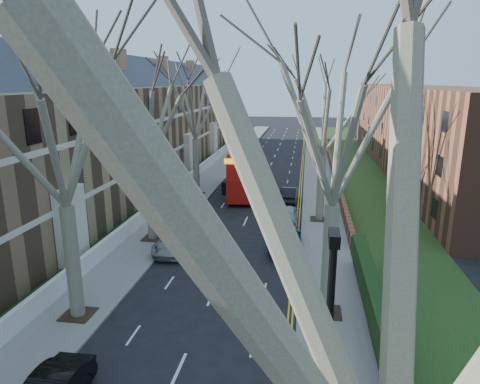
% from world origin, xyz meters
% --- Properties ---
extents(pavement_left, '(3.00, 102.00, 0.12)m').
position_xyz_m(pavement_left, '(-6.00, 39.00, 0.06)').
color(pavement_left, slate).
rests_on(pavement_left, ground).
extents(pavement_right, '(3.00, 102.00, 0.12)m').
position_xyz_m(pavement_right, '(6.00, 39.00, 0.06)').
color(pavement_right, slate).
rests_on(pavement_right, ground).
extents(terrace_left, '(9.70, 78.00, 13.60)m').
position_xyz_m(terrace_left, '(-13.65, 31.00, 5.53)').
color(terrace_left, brown).
rests_on(terrace_left, ground).
extents(flats_right, '(13.97, 54.00, 10.00)m').
position_xyz_m(flats_right, '(17.46, 43.00, 4.98)').
color(flats_right, brown).
rests_on(flats_right, ground).
extents(front_wall_left, '(0.30, 78.00, 1.00)m').
position_xyz_m(front_wall_left, '(-7.65, 31.00, 0.62)').
color(front_wall_left, white).
rests_on(front_wall_left, ground).
extents(grass_verge_right, '(6.00, 102.00, 0.06)m').
position_xyz_m(grass_verge_right, '(10.50, 39.00, 0.15)').
color(grass_verge_right, '#203C16').
rests_on(grass_verge_right, ground).
extents(tree_left_mid, '(10.50, 10.50, 14.71)m').
position_xyz_m(tree_left_mid, '(-5.70, 6.00, 9.56)').
color(tree_left_mid, '#6B634C').
rests_on(tree_left_mid, ground).
extents(tree_left_far, '(10.15, 10.15, 14.22)m').
position_xyz_m(tree_left_far, '(-5.70, 16.00, 9.24)').
color(tree_left_far, '#6B634C').
rests_on(tree_left_far, ground).
extents(tree_left_dist, '(10.50, 10.50, 14.71)m').
position_xyz_m(tree_left_dist, '(-5.70, 28.00, 9.56)').
color(tree_left_dist, '#6B634C').
rests_on(tree_left_dist, ground).
extents(tree_right_near, '(10.85, 10.85, 15.20)m').
position_xyz_m(tree_right_near, '(5.70, -6.00, 9.86)').
color(tree_right_near, '#6B634C').
rests_on(tree_right_near, ground).
extents(tree_right_mid, '(10.50, 10.50, 14.71)m').
position_xyz_m(tree_right_mid, '(5.70, 8.00, 9.56)').
color(tree_right_mid, '#6B634C').
rests_on(tree_right_mid, ground).
extents(tree_right_far, '(10.15, 10.15, 14.22)m').
position_xyz_m(tree_right_far, '(5.70, 22.00, 9.24)').
color(tree_right_far, '#6B634C').
rests_on(tree_right_far, ground).
extents(double_decker_bus, '(3.46, 10.87, 4.48)m').
position_xyz_m(double_decker_bus, '(-1.44, 29.63, 2.20)').
color(double_decker_bus, '#AE130C').
rests_on(double_decker_bus, ground).
extents(car_left_far, '(2.45, 4.94, 1.35)m').
position_xyz_m(car_left_far, '(-3.61, 14.55, 0.67)').
color(car_left_far, gray).
rests_on(car_left_far, ground).
extents(car_right_near, '(2.06, 4.91, 1.42)m').
position_xyz_m(car_right_near, '(3.36, 15.85, 0.71)').
color(car_right_near, navy).
rests_on(car_right_near, ground).
extents(car_right_mid, '(2.02, 4.66, 1.57)m').
position_xyz_m(car_right_mid, '(3.12, 20.69, 0.78)').
color(car_right_mid, '#999EA1').
rests_on(car_right_mid, ground).
extents(car_right_far, '(1.58, 4.12, 1.34)m').
position_xyz_m(car_right_far, '(3.09, 27.25, 0.67)').
color(car_right_far, black).
rests_on(car_right_far, ground).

